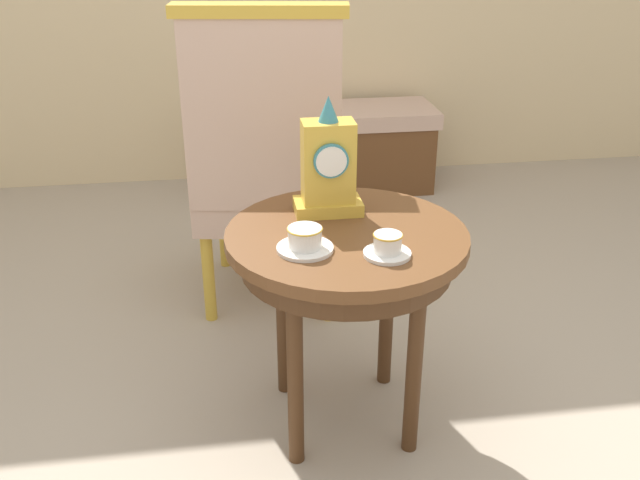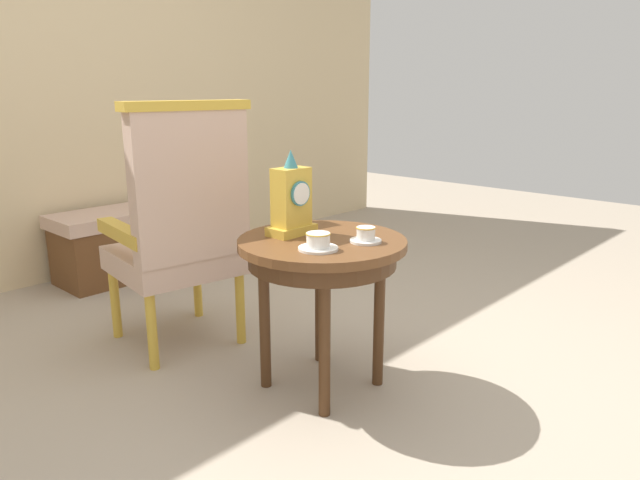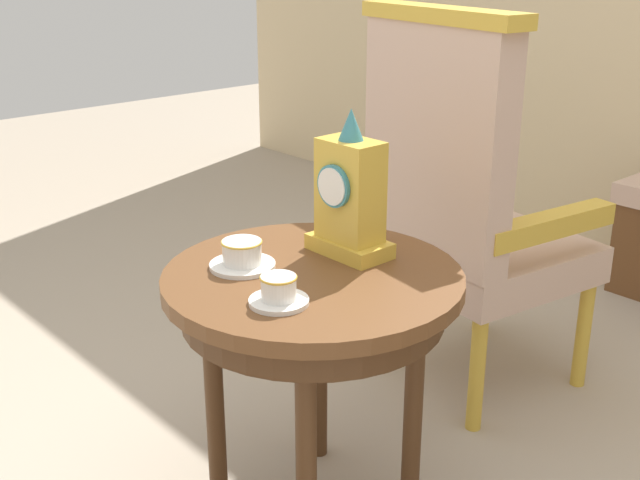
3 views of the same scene
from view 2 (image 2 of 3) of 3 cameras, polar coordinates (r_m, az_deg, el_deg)
name	(u,v)px [view 2 (image 2 of 3)]	position (r m, az deg, el deg)	size (l,w,h in m)	color
ground_plane	(330,387)	(2.50, 0.94, -14.00)	(10.00, 10.00, 0.00)	tan
wall_back	(53,51)	(4.06, -24.36, 16.27)	(6.00, 0.10, 2.80)	beige
side_table	(322,258)	(2.31, 0.20, -1.78)	(0.66, 0.66, 0.62)	brown
teacup_left	(318,242)	(2.13, -0.18, -0.22)	(0.15, 0.15, 0.06)	white
teacup_right	(366,236)	(2.24, 4.44, 0.43)	(0.12, 0.12, 0.06)	white
mantel_clock	(292,201)	(2.33, -2.76, 3.78)	(0.19, 0.11, 0.34)	gold
armchair	(181,225)	(2.73, -13.24, 1.44)	(0.61, 0.60, 1.14)	#CCA893
window_bench	(137,240)	(4.03, -17.22, 0.00)	(1.05, 0.40, 0.44)	#CCA893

